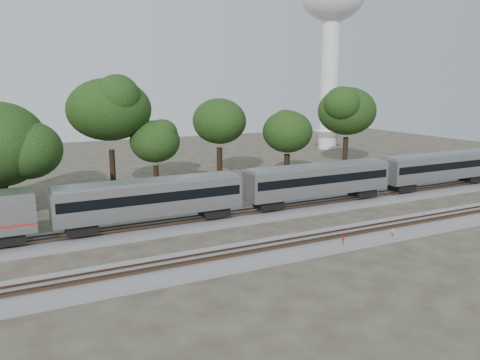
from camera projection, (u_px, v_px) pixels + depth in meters
name	position (u px, v px, depth m)	size (l,w,h in m)	color
ground	(261.00, 237.00, 41.54)	(160.00, 160.00, 0.00)	#383328
track_far	(232.00, 217.00, 46.76)	(160.00, 5.00, 0.73)	slate
track_near	(285.00, 248.00, 37.99)	(160.00, 5.00, 0.73)	slate
train	(440.00, 166.00, 58.84)	(126.57, 3.08, 4.54)	#ABADB2
switch_stand_red	(343.00, 241.00, 38.15)	(0.36, 0.14, 1.14)	#512D19
switch_stand_white	(393.00, 233.00, 40.14)	(0.35, 0.15, 1.12)	#512D19
switch_lever	(357.00, 242.00, 39.63)	(0.50, 0.30, 0.30)	#512D19
water_tower	(332.00, 14.00, 93.07)	(13.20, 13.20, 36.54)	silver
tree_3	(109.00, 110.00, 55.02)	(10.52, 10.52, 14.83)	black
tree_4	(155.00, 142.00, 56.36)	(6.61, 6.61, 9.32)	black
tree_5	(219.00, 121.00, 65.80)	(8.30, 8.30, 11.71)	black
tree_6	(288.00, 132.00, 64.68)	(6.95, 6.95, 9.79)	black
tree_7	(347.00, 111.00, 74.55)	(9.21, 9.21, 12.99)	black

